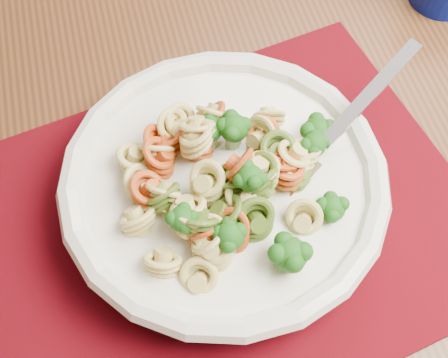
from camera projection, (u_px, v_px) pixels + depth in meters
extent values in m
cube|color=#582E19|center=(110.00, 136.00, 0.58)|extent=(1.59, 1.14, 0.04)
cube|color=#4C030B|center=(224.00, 222.00, 0.51)|extent=(0.47, 0.42, 0.00)
cylinder|color=white|center=(224.00, 201.00, 0.51)|extent=(0.11, 0.11, 0.01)
cylinder|color=white|center=(224.00, 189.00, 0.49)|extent=(0.24, 0.24, 0.03)
torus|color=white|center=(224.00, 180.00, 0.48)|extent=(0.26, 0.26, 0.02)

